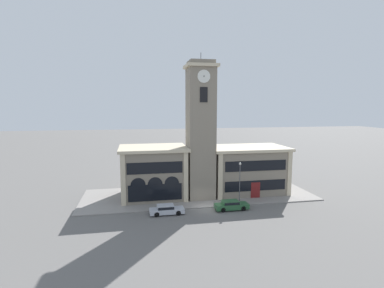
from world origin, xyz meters
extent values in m
plane|color=#605E5B|center=(0.00, 0.00, 0.00)|extent=(300.00, 300.00, 0.00)
cube|color=gray|center=(0.00, 6.32, 0.07)|extent=(37.13, 12.64, 0.15)
cube|color=gray|center=(0.00, 4.99, 10.15)|extent=(4.07, 4.07, 20.31)
cube|color=beige|center=(0.00, 4.99, 20.53)|extent=(4.77, 4.77, 0.45)
cube|color=gray|center=(0.00, 4.99, 21.06)|extent=(3.74, 3.74, 0.60)
cylinder|color=#4C4C51|center=(0.00, 4.99, 21.96)|extent=(0.10, 0.10, 1.20)
cylinder|color=silver|center=(0.00, 2.91, 18.86)|extent=(1.89, 0.10, 1.89)
cylinder|color=black|center=(0.00, 2.84, 18.86)|extent=(0.15, 0.04, 0.15)
cylinder|color=silver|center=(2.08, 4.99, 18.86)|extent=(0.10, 1.89, 1.89)
cylinder|color=black|center=(2.15, 4.99, 18.86)|extent=(0.04, 0.15, 0.15)
cube|color=black|center=(0.00, 2.92, 16.22)|extent=(1.14, 0.10, 2.20)
cube|color=gray|center=(-7.29, 6.80, 3.87)|extent=(9.91, 7.68, 7.74)
cube|color=beige|center=(-7.29, 6.80, 7.96)|extent=(10.61, 8.38, 0.45)
cube|color=beige|center=(-11.89, 2.90, 3.87)|extent=(0.70, 0.16, 7.74)
cube|color=beige|center=(-2.68, 2.90, 3.87)|extent=(0.70, 0.16, 7.74)
cube|color=black|center=(-7.29, 2.92, 5.57)|extent=(8.12, 0.10, 1.70)
cube|color=black|center=(-7.29, 2.92, 1.86)|extent=(7.92, 0.10, 2.48)
cylinder|color=black|center=(-9.76, 2.91, 3.10)|extent=(2.18, 0.06, 2.18)
cylinder|color=black|center=(-7.29, 2.91, 3.10)|extent=(2.18, 0.06, 2.18)
cylinder|color=black|center=(-4.81, 2.91, 3.10)|extent=(2.18, 0.06, 2.18)
cube|color=gray|center=(8.45, 6.80, 3.67)|extent=(12.23, 7.68, 7.34)
cube|color=beige|center=(8.45, 6.80, 7.57)|extent=(12.93, 8.38, 0.45)
cube|color=beige|center=(2.68, 2.90, 3.67)|extent=(0.70, 0.16, 7.34)
cube|color=beige|center=(14.21, 2.90, 3.67)|extent=(0.70, 0.16, 7.34)
cube|color=black|center=(8.45, 2.92, 5.29)|extent=(10.03, 0.10, 1.62)
cube|color=maroon|center=(8.45, 2.91, 1.32)|extent=(1.50, 0.12, 2.64)
cube|color=black|center=(8.45, 2.92, 2.11)|extent=(10.03, 0.10, 1.64)
cube|color=#B2B7C1|center=(-6.03, -1.30, 0.49)|extent=(4.69, 1.82, 0.60)
cube|color=#B2B7C1|center=(-6.21, -1.30, 1.04)|extent=(2.26, 1.61, 0.51)
cube|color=black|center=(-6.21, -1.30, 1.04)|extent=(2.17, 1.64, 0.38)
cylinder|color=black|center=(-4.59, -0.51, 0.34)|extent=(0.68, 0.23, 0.68)
cylinder|color=black|center=(-4.57, -2.05, 0.34)|extent=(0.68, 0.23, 0.68)
cylinder|color=black|center=(-7.48, -0.55, 0.34)|extent=(0.68, 0.23, 0.68)
cylinder|color=black|center=(-7.46, -2.09, 0.34)|extent=(0.68, 0.23, 0.68)
cube|color=#285633|center=(3.14, -1.30, 0.53)|extent=(4.78, 1.77, 0.68)
cube|color=#285633|center=(2.95, -1.30, 1.11)|extent=(2.30, 1.57, 0.47)
cube|color=black|center=(2.95, -1.30, 1.11)|extent=(2.21, 1.60, 0.35)
cylinder|color=black|center=(4.60, -0.54, 0.35)|extent=(0.70, 0.23, 0.69)
cylinder|color=black|center=(4.62, -2.02, 0.35)|extent=(0.70, 0.23, 0.69)
cylinder|color=black|center=(1.65, -0.58, 0.35)|extent=(0.70, 0.23, 0.69)
cylinder|color=black|center=(1.67, -2.06, 0.35)|extent=(0.70, 0.23, 0.69)
cylinder|color=#4C4C51|center=(5.00, 0.68, 3.07)|extent=(0.12, 0.12, 5.84)
sphere|color=silver|center=(5.00, 0.68, 6.17)|extent=(0.36, 0.36, 0.36)
camera|label=1|loc=(-10.03, -40.30, 14.61)|focal=28.00mm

